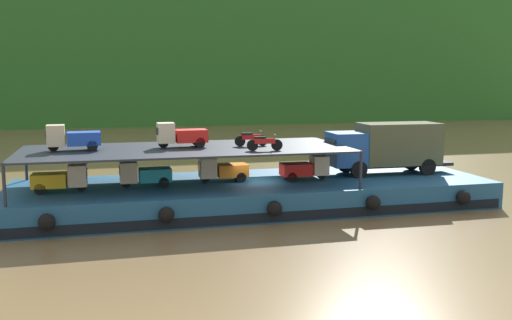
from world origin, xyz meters
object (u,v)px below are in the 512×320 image
object	(u,v)px
mini_truck_lower_fore	(305,168)
mini_truck_upper_stern	(73,138)
motorcycle_upper_centre	(251,139)
motorcycle_upper_port	(264,143)
mini_truck_lower_stern	(61,179)
mini_truck_upper_mid	(181,135)
mini_truck_lower_mid	(222,170)
cargo_barge	(254,194)
covered_lorry	(387,146)
mini_truck_lower_aft	(144,174)

from	to	relation	value
mini_truck_lower_fore	mini_truck_upper_stern	size ratio (longest dim) A/B	0.99
motorcycle_upper_centre	motorcycle_upper_port	bearing A→B (deg)	-85.09
mini_truck_lower_stern	motorcycle_upper_port	xyz separation A→B (m)	(10.39, -1.61, 1.74)
mini_truck_lower_stern	motorcycle_upper_centre	distance (m)	10.36
mini_truck_lower_fore	motorcycle_upper_centre	xyz separation A→B (m)	(-3.12, 0.39, 1.74)
mini_truck_upper_mid	motorcycle_upper_port	size ratio (longest dim) A/B	1.46
mini_truck_lower_mid	motorcycle_upper_port	world-z (taller)	motorcycle_upper_port
cargo_barge	covered_lorry	distance (m)	8.80
mini_truck_lower_stern	mini_truck_upper_mid	xyz separation A→B (m)	(6.33, 1.00, 2.00)
mini_truck_lower_aft	motorcycle_upper_centre	world-z (taller)	motorcycle_upper_centre
mini_truck_upper_stern	motorcycle_upper_port	world-z (taller)	mini_truck_upper_stern
cargo_barge	motorcycle_upper_port	xyz separation A→B (m)	(0.03, -2.14, 3.18)
mini_truck_upper_stern	mini_truck_lower_fore	bearing A→B (deg)	-3.57
mini_truck_lower_mid	motorcycle_upper_centre	xyz separation A→B (m)	(1.61, -0.24, 1.74)
mini_truck_upper_mid	motorcycle_upper_port	bearing A→B (deg)	-32.71
cargo_barge	mini_truck_lower_fore	size ratio (longest dim) A/B	9.72
mini_truck_lower_aft	mini_truck_lower_fore	distance (m)	9.08
mini_truck_lower_stern	mini_truck_upper_mid	distance (m)	6.71
mini_truck_lower_aft	mini_truck_lower_mid	size ratio (longest dim) A/B	1.00
covered_lorry	mini_truck_lower_stern	bearing A→B (deg)	-177.16
mini_truck_lower_mid	mini_truck_lower_fore	size ratio (longest dim) A/B	1.00
mini_truck_lower_stern	mini_truck_lower_aft	distance (m)	4.26
mini_truck_lower_fore	mini_truck_upper_stern	distance (m)	12.89
mini_truck_lower_stern	mini_truck_lower_mid	xyz separation A→B (m)	(8.59, 0.81, 0.00)
motorcycle_upper_port	motorcycle_upper_centre	size ratio (longest dim) A/B	1.00
mini_truck_lower_mid	mini_truck_lower_fore	bearing A→B (deg)	-7.70
cargo_barge	motorcycle_upper_centre	distance (m)	3.19
covered_lorry	mini_truck_upper_mid	xyz separation A→B (m)	(-12.48, 0.06, 1.00)
mini_truck_lower_aft	mini_truck_upper_mid	world-z (taller)	mini_truck_upper_mid
mini_truck_lower_aft	motorcycle_upper_centre	size ratio (longest dim) A/B	1.45
mini_truck_lower_mid	mini_truck_lower_fore	distance (m)	4.77
covered_lorry	mini_truck_upper_mid	world-z (taller)	mini_truck_upper_mid
mini_truck_lower_stern	motorcycle_upper_centre	world-z (taller)	motorcycle_upper_centre
mini_truck_upper_stern	motorcycle_upper_centre	xyz separation A→B (m)	(9.58, -0.40, -0.26)
mini_truck_lower_aft	mini_truck_upper_mid	size ratio (longest dim) A/B	1.00
mini_truck_lower_mid	motorcycle_upper_port	size ratio (longest dim) A/B	1.45
mini_truck_lower_mid	motorcycle_upper_port	bearing A→B (deg)	-53.47
mini_truck_lower_mid	mini_truck_upper_stern	size ratio (longest dim) A/B	0.99
mini_truck_upper_stern	covered_lorry	bearing A→B (deg)	-0.10
mini_truck_lower_fore	motorcycle_upper_centre	world-z (taller)	motorcycle_upper_centre
covered_lorry	mini_truck_upper_mid	bearing A→B (deg)	179.70
covered_lorry	mini_truck_lower_fore	size ratio (longest dim) A/B	2.86
mini_truck_lower_mid	mini_truck_lower_fore	xyz separation A→B (m)	(4.73, -0.64, 0.00)
covered_lorry	motorcycle_upper_port	bearing A→B (deg)	-163.19
mini_truck_lower_aft	mini_truck_upper_mid	bearing A→B (deg)	16.64
mini_truck_lower_stern	mini_truck_upper_stern	world-z (taller)	mini_truck_upper_stern
mini_truck_lower_stern	mini_truck_lower_aft	world-z (taller)	same
mini_truck_lower_aft	mini_truck_lower_mid	distance (m)	4.37
mini_truck_lower_aft	mini_truck_lower_fore	world-z (taller)	same
mini_truck_lower_stern	motorcycle_upper_centre	xyz separation A→B (m)	(10.20, 0.57, 1.74)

